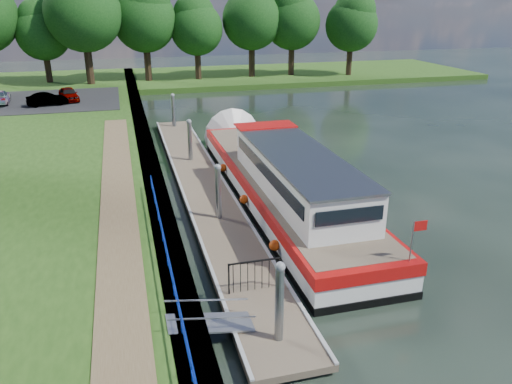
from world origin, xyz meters
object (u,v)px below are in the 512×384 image
object	(u,v)px
pontoon	(203,188)
car_a	(68,94)
car_b	(47,99)
barge	(277,177)

from	to	relation	value
pontoon	car_a	size ratio (longest dim) A/B	8.30
car_a	car_b	distance (m)	2.45
barge	pontoon	bearing A→B (deg)	152.71
pontoon	car_b	world-z (taller)	car_b
pontoon	car_a	world-z (taller)	car_a
barge	car_b	bearing A→B (deg)	119.56
pontoon	car_a	bearing A→B (deg)	109.33
barge	car_a	world-z (taller)	barge
car_b	barge	bearing A→B (deg)	-162.61
car_a	car_b	size ratio (longest dim) A/B	1.05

